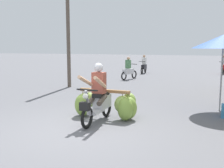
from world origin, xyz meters
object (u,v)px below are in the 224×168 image
market_umbrella_near_shop (223,42)px  utility_pole (68,27)px  motorbike_distant_ahead_right (223,66)px  motorbike_distant_far_ahead (129,70)px  motorbike_distant_ahead_left (144,66)px  motorbike_main_loaded (105,102)px

market_umbrella_near_shop → utility_pole: utility_pole is taller
motorbike_distant_ahead_right → motorbike_distant_far_ahead: 7.98m
motorbike_distant_ahead_left → market_umbrella_near_shop: 11.98m
motorbike_main_loaded → utility_pole: size_ratio=0.32×
motorbike_distant_ahead_left → motorbike_distant_ahead_right: bearing=17.8°
motorbike_main_loaded → motorbike_distant_ahead_left: motorbike_main_loaded is taller
motorbike_distant_far_ahead → market_umbrella_near_shop: bearing=-50.8°
motorbike_main_loaded → market_umbrella_near_shop: size_ratio=0.80×
motorbike_distant_ahead_left → motorbike_distant_far_ahead: bearing=-87.6°
motorbike_distant_far_ahead → motorbike_distant_ahead_right: bearing=47.4°
motorbike_distant_ahead_left → utility_pole: size_ratio=0.27×
motorbike_distant_far_ahead → market_umbrella_near_shop: market_umbrella_near_shop is taller
market_umbrella_near_shop → motorbike_distant_ahead_left: bearing=117.3°
motorbike_distant_ahead_right → utility_pole: 12.45m
motorbike_main_loaded → motorbike_distant_ahead_left: (-2.49, 12.82, 0.10)m
motorbike_distant_ahead_left → motorbike_distant_ahead_right: same height
motorbike_distant_ahead_right → motorbike_main_loaded: bearing=-101.9°
motorbike_main_loaded → utility_pole: utility_pole is taller
motorbike_main_loaded → market_umbrella_near_shop: 4.09m
market_umbrella_near_shop → utility_pole: size_ratio=0.40×
motorbike_distant_ahead_left → motorbike_distant_far_ahead: (0.17, -4.09, 0.00)m
motorbike_main_loaded → motorbike_distant_ahead_right: (3.08, 14.60, 0.10)m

